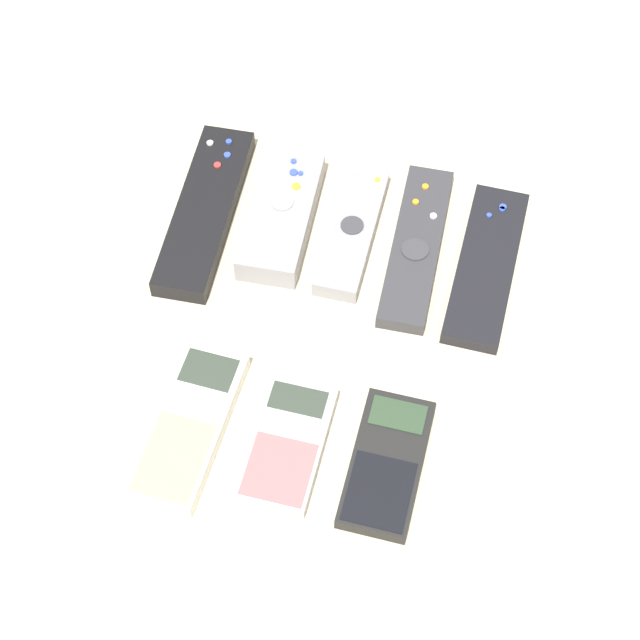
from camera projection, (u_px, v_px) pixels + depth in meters
The scene contains 9 objects.
ground_plane at pixel (314, 351), 0.99m from camera, with size 3.00×3.00×0.00m, color beige.
remote_0 at pixel (205, 211), 1.07m from camera, with size 0.06×0.21×0.02m.
remote_1 at pixel (281, 216), 1.06m from camera, with size 0.06×0.15×0.03m.
remote_2 at pixel (352, 232), 1.06m from camera, with size 0.05×0.15×0.02m.
remote_3 at pixel (416, 247), 1.05m from camera, with size 0.05×0.19×0.02m.
remote_4 at pixel (486, 266), 1.04m from camera, with size 0.06×0.19×0.02m.
calculator_0 at pixel (189, 426), 0.94m from camera, with size 0.07×0.16×0.02m.
calculator_1 at pixel (287, 444), 0.93m from camera, with size 0.07×0.12×0.02m.
calculator_2 at pixel (387, 463), 0.92m from camera, with size 0.06×0.13×0.02m.
Camera 1 is at (0.12, -0.50, 0.85)m, focal length 60.00 mm.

